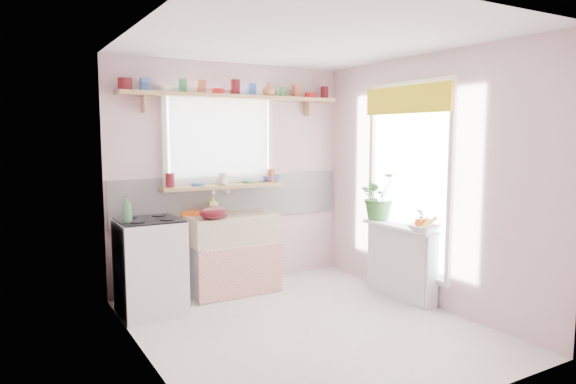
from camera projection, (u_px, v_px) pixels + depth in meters
room at (316, 166)px, 5.50m from camera, size 3.20×3.20×3.20m
sink_unit at (231, 253)px, 5.57m from camera, size 0.95×0.65×1.11m
cooker at (150, 266)px, 4.89m from camera, size 0.58×0.58×0.93m
radiator_ledge at (401, 260)px, 5.36m from camera, size 0.22×0.95×0.78m
windowsill at (223, 186)px, 5.66m from camera, size 1.40×0.22×0.04m
pine_shelf at (235, 97)px, 5.61m from camera, size 2.52×0.24×0.04m
shelf_crockery at (234, 90)px, 5.59m from camera, size 2.47×0.11×0.12m
sill_crockery at (223, 179)px, 5.65m from camera, size 1.35×0.11×0.12m
dish_tray at (199, 212)px, 5.56m from camera, size 0.44×0.39×0.04m
colander at (214, 213)px, 5.22m from camera, size 0.39×0.39×0.13m
jade_plant at (379, 196)px, 5.65m from camera, size 0.50×0.45×0.52m
fruit_bowl at (424, 228)px, 4.93m from camera, size 0.32×0.32×0.07m
herb_pot at (420, 218)px, 5.14m from camera, size 0.12×0.10×0.21m
soap_bottle_sink at (213, 204)px, 5.58m from camera, size 0.10×0.10×0.21m
sill_cup at (221, 181)px, 5.57m from camera, size 0.15×0.15×0.10m
sill_bowl at (270, 179)px, 6.01m from camera, size 0.24×0.24×0.07m
shelf_vase at (268, 89)px, 5.74m from camera, size 0.17×0.17×0.15m
cooker_bottle at (127, 209)px, 4.63m from camera, size 0.11×0.11×0.25m
fruit at (424, 222)px, 4.93m from camera, size 0.20×0.14×0.10m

